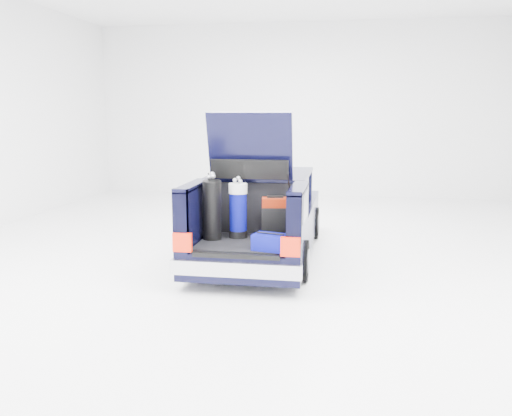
% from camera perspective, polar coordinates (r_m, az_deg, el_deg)
% --- Properties ---
extents(ground, '(14.00, 14.00, 0.00)m').
position_cam_1_polar(ground, '(9.50, 0.50, -4.98)').
color(ground, white).
rests_on(ground, ground).
extents(car, '(1.87, 4.65, 2.47)m').
position_cam_1_polar(car, '(9.45, 0.61, -0.87)').
color(car, black).
rests_on(car, ground).
extents(red_suitcase, '(0.42, 0.31, 0.65)m').
position_cam_1_polar(red_suitcase, '(8.08, 2.02, -1.10)').
color(red_suitcase, '#6A1403').
rests_on(red_suitcase, car).
extents(black_golf_bag, '(0.38, 0.42, 1.00)m').
position_cam_1_polar(black_golf_bag, '(7.99, -4.65, -0.18)').
color(black_golf_bag, black).
rests_on(black_golf_bag, car).
extents(blue_golf_bag, '(0.36, 0.36, 0.93)m').
position_cam_1_polar(blue_golf_bag, '(8.12, -1.89, -0.20)').
color(blue_golf_bag, black).
rests_on(blue_golf_bag, car).
extents(blue_duffel, '(0.52, 0.40, 0.24)m').
position_cam_1_polar(blue_duffel, '(7.44, 1.53, -3.60)').
color(blue_duffel, '#04066E').
rests_on(blue_duffel, car).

